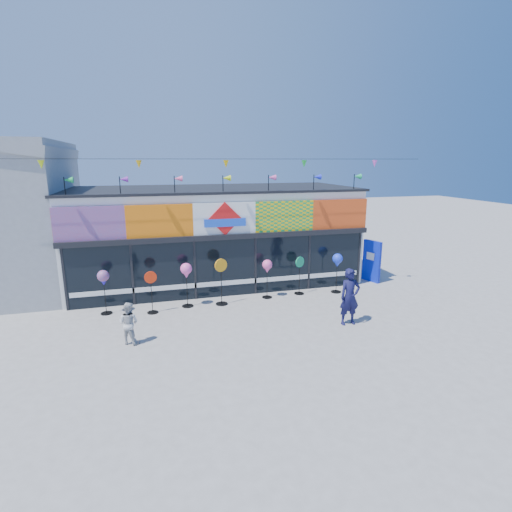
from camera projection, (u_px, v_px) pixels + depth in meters
name	position (u px, v px, depth m)	size (l,w,h in m)	color
ground	(247.00, 330.00, 12.66)	(80.00, 80.00, 0.00)	gray
kite_shop	(214.00, 234.00, 17.75)	(16.00, 5.70, 5.31)	white
blue_sign	(372.00, 261.00, 17.60)	(0.42, 0.91, 1.84)	#0C21BB
spinner_0	(103.00, 279.00, 13.74)	(0.40, 0.40, 1.58)	black
spinner_1	(151.00, 291.00, 13.92)	(0.43, 0.39, 1.52)	black
spinner_2	(186.00, 272.00, 14.43)	(0.42, 0.42, 1.65)	black
spinner_3	(221.00, 280.00, 14.74)	(0.48, 0.45, 1.76)	black
spinner_4	(267.00, 267.00, 15.39)	(0.39, 0.39, 1.53)	black
spinner_5	(300.00, 274.00, 15.93)	(0.41, 0.39, 1.54)	black
spinner_6	(337.00, 261.00, 16.01)	(0.41, 0.41, 1.62)	black
adult_man	(350.00, 297.00, 12.94)	(0.69, 0.45, 1.88)	#13133C
child	(129.00, 323.00, 11.63)	(0.62, 0.35, 1.27)	#BABABA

